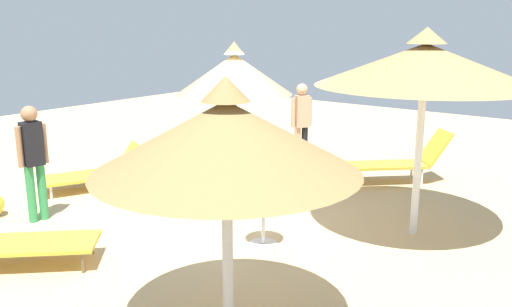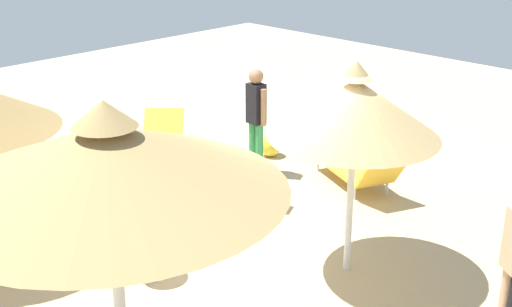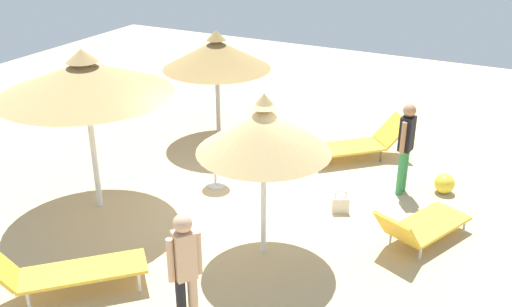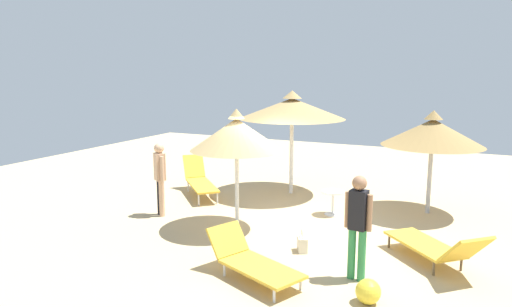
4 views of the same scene
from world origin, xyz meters
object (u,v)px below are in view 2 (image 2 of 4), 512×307
object	(u,v)px
parasol_umbrella_near_left	(108,160)
side_table_round	(146,247)
handbag	(279,200)
beach_ball	(271,146)
lounge_chair_back	(359,169)
person_standing_center	(256,114)
lounge_chair_edge	(158,153)
parasol_umbrella_front	(355,108)

from	to	relation	value
parasol_umbrella_near_left	side_table_round	size ratio (longest dim) A/B	5.00
parasol_umbrella_near_left	handbag	world-z (taller)	parasol_umbrella_near_left
parasol_umbrella_near_left	handbag	xyz separation A→B (m)	(1.78, -4.00, -2.26)
parasol_umbrella_near_left	beach_ball	world-z (taller)	parasol_umbrella_near_left
lounge_chair_back	person_standing_center	distance (m)	1.89
parasol_umbrella_near_left	person_standing_center	size ratio (longest dim) A/B	1.66
parasol_umbrella_near_left	lounge_chair_back	xyz separation A→B (m)	(1.42, -5.48, -2.10)
lounge_chair_back	handbag	world-z (taller)	lounge_chair_back
parasol_umbrella_near_left	person_standing_center	distance (m)	5.82
person_standing_center	beach_ball	distance (m)	1.17
side_table_round	lounge_chair_edge	bearing A→B (deg)	-40.36
lounge_chair_edge	beach_ball	distance (m)	2.07
parasol_umbrella_front	parasol_umbrella_near_left	size ratio (longest dim) A/B	0.90
lounge_chair_back	side_table_round	xyz separation A→B (m)	(0.24, 4.01, 0.09)
parasol_umbrella_near_left	lounge_chair_edge	distance (m)	5.87
parasol_umbrella_near_left	handbag	bearing A→B (deg)	-65.97
side_table_round	parasol_umbrella_near_left	bearing A→B (deg)	138.24
handbag	parasol_umbrella_near_left	bearing A→B (deg)	114.03
person_standing_center	handbag	distance (m)	1.70
parasol_umbrella_front	lounge_chair_edge	bearing A→B (deg)	-3.70
parasol_umbrella_front	parasol_umbrella_near_left	bearing A→B (deg)	90.22
parasol_umbrella_front	person_standing_center	distance (m)	3.50
lounge_chair_back	handbag	size ratio (longest dim) A/B	4.33
parasol_umbrella_front	side_table_round	bearing A→B (deg)	48.59
person_standing_center	side_table_round	world-z (taller)	person_standing_center
parasol_umbrella_front	person_standing_center	xyz separation A→B (m)	(3.00, -1.44, -1.08)
lounge_chair_back	person_standing_center	xyz separation A→B (m)	(1.60, 0.71, 0.71)
parasol_umbrella_front	handbag	distance (m)	2.71
handbag	side_table_round	distance (m)	2.53
lounge_chair_back	person_standing_center	world-z (taller)	person_standing_center
lounge_chair_edge	lounge_chair_back	bearing A→B (deg)	-145.55
lounge_chair_edge	person_standing_center	xyz separation A→B (m)	(-1.14, -1.17, 0.66)
lounge_chair_edge	handbag	bearing A→B (deg)	-170.62
lounge_chair_edge	beach_ball	world-z (taller)	lounge_chair_edge
handbag	side_table_round	bearing A→B (deg)	92.91
side_table_round	parasol_umbrella_front	bearing A→B (deg)	-131.41
parasol_umbrella_front	side_table_round	world-z (taller)	parasol_umbrella_front
lounge_chair_edge	parasol_umbrella_near_left	bearing A→B (deg)	139.08
lounge_chair_edge	handbag	distance (m)	2.42
parasol_umbrella_front	lounge_chair_edge	distance (m)	4.50
lounge_chair_edge	handbag	world-z (taller)	lounge_chair_edge
parasol_umbrella_front	side_table_round	distance (m)	3.01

